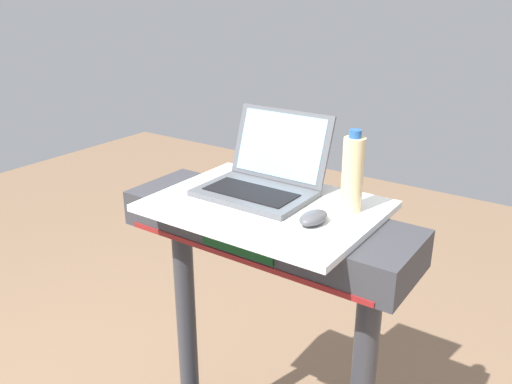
% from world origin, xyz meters
% --- Properties ---
extents(desk_board, '(0.64, 0.48, 0.02)m').
position_xyz_m(desk_board, '(0.00, 0.70, 1.09)').
color(desk_board, white).
rests_on(desk_board, treadmill_base).
extents(laptop, '(0.33, 0.30, 0.23)m').
position_xyz_m(laptop, '(-0.06, 0.77, 1.14)').
color(laptop, '#515459').
rests_on(laptop, desk_board).
extents(computer_mouse, '(0.07, 0.11, 0.03)m').
position_xyz_m(computer_mouse, '(0.18, 0.65, 1.11)').
color(computer_mouse, '#4C4C51').
rests_on(computer_mouse, desk_board).
extents(water_bottle, '(0.06, 0.06, 0.23)m').
position_xyz_m(water_bottle, '(0.22, 0.79, 1.20)').
color(water_bottle, beige).
rests_on(water_bottle, desk_board).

